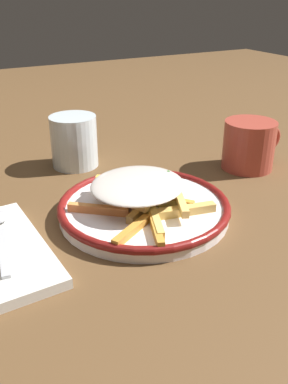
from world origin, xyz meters
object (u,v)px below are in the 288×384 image
spoon (1,230)px  water_glass (74,141)px  plate (144,208)px  fries_heap (139,191)px  coffee_mug (249,145)px

spoon → water_glass: water_glass is taller
water_glass → plate: bearing=-84.5°
fries_heap → water_glass: size_ratio=2.28×
plate → spoon: (-0.19, 0.03, 0.01)m
plate → fries_heap: fries_heap is taller
spoon → water_glass: bearing=49.1°
fries_heap → spoon: bearing=172.5°
fries_heap → coffee_mug: coffee_mug is taller
spoon → water_glass: size_ratio=1.66×
fries_heap → spoon: (-0.19, 0.02, -0.02)m
plate → water_glass: 0.23m
spoon → water_glass: (0.17, 0.20, 0.03)m
plate → spoon: 0.20m
plate → fries_heap: 0.03m
water_glass → coffee_mug: bearing=-30.2°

